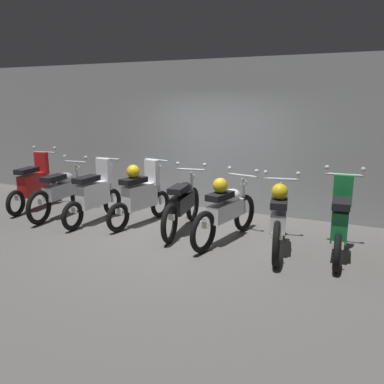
# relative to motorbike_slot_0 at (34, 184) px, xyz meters

# --- Properties ---
(ground_plane) EXTENTS (80.00, 80.00, 0.00)m
(ground_plane) POSITION_rel_motorbike_slot_0_xyz_m (3.52, -0.40, -0.53)
(ground_plane) COLOR #565451
(back_wall) EXTENTS (16.00, 0.30, 3.08)m
(back_wall) POSITION_rel_motorbike_slot_0_xyz_m (3.52, 1.72, 1.01)
(back_wall) COLOR gray
(back_wall) RESTS_ON ground
(motorbike_slot_0) EXTENTS (0.58, 1.67, 1.29)m
(motorbike_slot_0) POSITION_rel_motorbike_slot_0_xyz_m (0.00, 0.00, 0.00)
(motorbike_slot_0) COLOR black
(motorbike_slot_0) RESTS_ON ground
(motorbike_slot_1) EXTENTS (0.59, 1.95, 1.15)m
(motorbike_slot_1) POSITION_rel_motorbike_slot_0_xyz_m (0.88, -0.16, -0.04)
(motorbike_slot_1) COLOR black
(motorbike_slot_1) RESTS_ON ground
(motorbike_slot_2) EXTENTS (0.56, 1.68, 1.18)m
(motorbike_slot_2) POSITION_rel_motorbike_slot_0_xyz_m (1.77, -0.24, -0.00)
(motorbike_slot_2) COLOR black
(motorbike_slot_2) RESTS_ON ground
(motorbike_slot_3) EXTENTS (0.58, 1.67, 1.18)m
(motorbike_slot_3) POSITION_rel_motorbike_slot_0_xyz_m (2.65, -0.01, 0.04)
(motorbike_slot_3) COLOR black
(motorbike_slot_3) RESTS_ON ground
(motorbike_slot_4) EXTENTS (0.59, 1.94, 1.15)m
(motorbike_slot_4) POSITION_rel_motorbike_slot_0_xyz_m (3.52, -0.03, -0.04)
(motorbike_slot_4) COLOR black
(motorbike_slot_4) RESTS_ON ground
(motorbike_slot_5) EXTENTS (0.62, 1.93, 1.15)m
(motorbike_slot_5) POSITION_rel_motorbike_slot_0_xyz_m (4.41, -0.23, 0.00)
(motorbike_slot_5) COLOR black
(motorbike_slot_5) RESTS_ON ground
(motorbike_slot_6) EXTENTS (0.62, 1.93, 1.15)m
(motorbike_slot_6) POSITION_rel_motorbike_slot_0_xyz_m (5.28, -0.27, 0.00)
(motorbike_slot_6) COLOR black
(motorbike_slot_6) RESTS_ON ground
(motorbike_slot_7) EXTENTS (0.59, 1.68, 1.29)m
(motorbike_slot_7) POSITION_rel_motorbike_slot_0_xyz_m (6.16, -0.17, 0.00)
(motorbike_slot_7) COLOR black
(motorbike_slot_7) RESTS_ON ground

